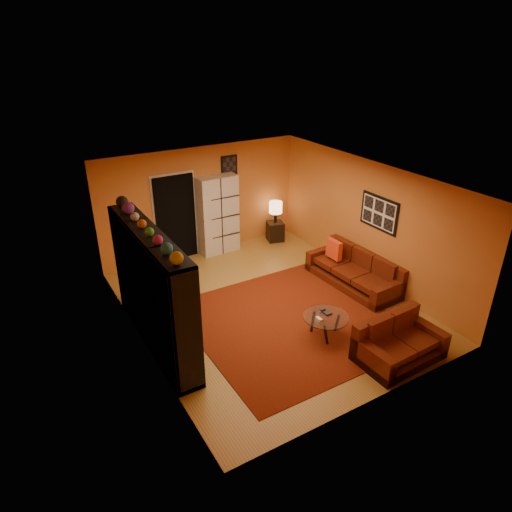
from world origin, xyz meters
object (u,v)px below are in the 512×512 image
bowl_chair (169,297)px  side_table (275,231)px  coffee_table (326,319)px  entertainment_unit (153,290)px  storage_cabinet (218,215)px  tv (157,294)px  table_lamp (276,208)px  loveseat (396,342)px  sofa (356,271)px

bowl_chair → side_table: size_ratio=1.43×
coffee_table → side_table: (1.52, 4.01, -0.11)m
entertainment_unit → storage_cabinet: (2.59, 2.80, -0.09)m
tv → side_table: (4.10, 2.71, -0.74)m
tv → side_table: size_ratio=1.86×
bowl_chair → table_lamp: table_lamp is taller
coffee_table → entertainment_unit: bearing=152.5°
entertainment_unit → coffee_table: entertainment_unit is taller
coffee_table → tv: bearing=153.3°
tv → coffee_table: tv is taller
tv → loveseat: bearing=-126.0°
loveseat → tv: bearing=52.2°
storage_cabinet → entertainment_unit: bearing=-134.9°
entertainment_unit → coffee_table: size_ratio=3.71×
sofa → storage_cabinet: 3.56m
coffee_table → storage_cabinet: storage_cabinet is taller
entertainment_unit → bowl_chair: (0.55, 0.82, -0.74)m
entertainment_unit → sofa: 4.48m
bowl_chair → table_lamp: size_ratio=1.29×
storage_cabinet → side_table: bearing=-7.9°
bowl_chair → tv: bearing=-119.1°
entertainment_unit → coffee_table: 3.05m
bowl_chair → table_lamp: 4.08m
tv → coffee_table: bearing=-116.7°
table_lamp → entertainment_unit: bearing=-147.5°
side_table → table_lamp: table_lamp is taller
sofa → coffee_table: size_ratio=2.73×
loveseat → bowl_chair: 4.25m
sofa → coffee_table: sofa is taller
entertainment_unit → bowl_chair: 1.23m
entertainment_unit → table_lamp: (4.15, 2.64, -0.15)m
entertainment_unit → table_lamp: 4.92m
tv → table_lamp: bearing=-56.5°
coffee_table → loveseat: bearing=-58.0°
bowl_chair → entertainment_unit: bearing=-123.5°
entertainment_unit → side_table: entertainment_unit is taller
sofa → side_table: bearing=93.0°
entertainment_unit → sofa: bearing=-2.4°
tv → storage_cabinet: storage_cabinet is taller
coffee_table → bowl_chair: bowl_chair is taller
loveseat → coffee_table: bearing=30.2°
sofa → loveseat: 2.50m
sofa → bowl_chair: sofa is taller
entertainment_unit → storage_cabinet: 3.82m
tv → bowl_chair: 1.22m
entertainment_unit → storage_cabinet: bearing=47.2°
coffee_table → storage_cabinet: 4.21m
tv → storage_cabinet: bearing=-41.6°
storage_cabinet → bowl_chair: storage_cabinet is taller
coffee_table → bowl_chair: size_ratio=1.13×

